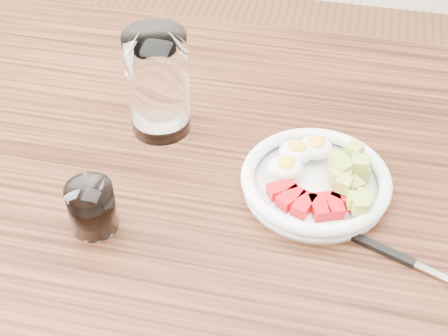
% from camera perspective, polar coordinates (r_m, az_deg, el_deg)
% --- Properties ---
extents(dining_table, '(1.50, 0.90, 0.77)m').
position_cam_1_polar(dining_table, '(0.96, 0.46, -6.17)').
color(dining_table, brown).
rests_on(dining_table, ground).
extents(bowl, '(0.21, 0.21, 0.05)m').
position_cam_1_polar(bowl, '(0.88, 8.43, -1.02)').
color(bowl, white).
rests_on(bowl, dining_table).
extents(fork, '(0.17, 0.07, 0.01)m').
position_cam_1_polar(fork, '(0.83, 15.87, -7.92)').
color(fork, black).
rests_on(fork, dining_table).
extents(water_glass, '(0.09, 0.09, 0.17)m').
position_cam_1_polar(water_glass, '(0.94, -6.06, 7.67)').
color(water_glass, white).
rests_on(water_glass, dining_table).
extents(coffee_glass, '(0.06, 0.06, 0.07)m').
position_cam_1_polar(coffee_glass, '(0.83, -11.98, -3.58)').
color(coffee_glass, white).
rests_on(coffee_glass, dining_table).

